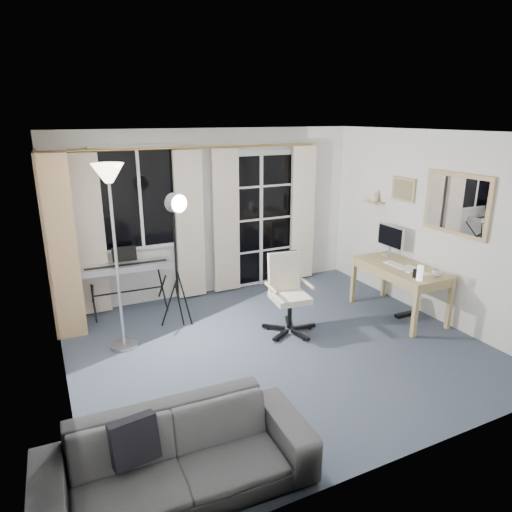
{
  "coord_description": "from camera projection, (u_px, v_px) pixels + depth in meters",
  "views": [
    {
      "loc": [
        -2.29,
        -4.15,
        2.56
      ],
      "look_at": [
        -0.1,
        0.35,
        1.02
      ],
      "focal_mm": 32.0,
      "sensor_mm": 36.0,
      "label": 1
    }
  ],
  "objects": [
    {
      "name": "window",
      "position": [
        140.0,
        199.0,
        6.09
      ],
      "size": [
        1.2,
        0.08,
        1.4
      ],
      "color": "white",
      "rests_on": "floor"
    },
    {
      "name": "mug",
      "position": [
        437.0,
        272.0,
        5.54
      ],
      "size": [
        0.11,
        0.09,
        0.11
      ],
      "primitive_type": "imported",
      "rotation": [
        0.0,
        0.0,
        -0.01
      ],
      "color": "silver",
      "rests_on": "desk"
    },
    {
      "name": "floor",
      "position": [
        277.0,
        348.0,
        5.28
      ],
      "size": [
        4.5,
        4.0,
        0.02
      ],
      "primitive_type": "cube",
      "color": "#353D4D",
      "rests_on": "ground"
    },
    {
      "name": "wall_mirror",
      "position": [
        456.0,
        204.0,
        5.45
      ],
      "size": [
        0.04,
        0.94,
        0.74
      ],
      "color": "tan",
      "rests_on": "floor"
    },
    {
      "name": "curtains",
      "position": [
        207.0,
        223.0,
        6.51
      ],
      "size": [
        3.6,
        0.07,
        2.13
      ],
      "color": "gold",
      "rests_on": "floor"
    },
    {
      "name": "monitor",
      "position": [
        391.0,
        237.0,
        6.34
      ],
      "size": [
        0.16,
        0.49,
        0.43
      ],
      "rotation": [
        0.0,
        0.0,
        -0.01
      ],
      "color": "silver",
      "rests_on": "desk"
    },
    {
      "name": "studio_light",
      "position": [
        176.0,
        219.0,
        5.39
      ],
      "size": [
        0.4,
        0.4,
        1.73
      ],
      "rotation": [
        0.0,
        0.0,
        0.41
      ],
      "color": "black",
      "rests_on": "floor"
    },
    {
      "name": "framed_print",
      "position": [
        404.0,
        189.0,
        6.21
      ],
      "size": [
        0.03,
        0.42,
        0.32
      ],
      "color": "tan",
      "rests_on": "floor"
    },
    {
      "name": "french_door",
      "position": [
        260.0,
        220.0,
        6.98
      ],
      "size": [
        1.32,
        0.09,
        2.11
      ],
      "color": "white",
      "rests_on": "floor"
    },
    {
      "name": "sofa",
      "position": [
        177.0,
        446.0,
        3.15
      ],
      "size": [
        1.92,
        0.63,
        0.74
      ],
      "rotation": [
        0.0,
        0.0,
        -0.04
      ],
      "color": "#343336",
      "rests_on": "floor"
    },
    {
      "name": "bookshelf",
      "position": [
        58.0,
        245.0,
        5.61
      ],
      "size": [
        0.38,
        1.03,
        2.18
      ],
      "rotation": [
        0.0,
        0.0,
        -0.04
      ],
      "color": "tan",
      "rests_on": "floor"
    },
    {
      "name": "office_chair",
      "position": [
        287.0,
        286.0,
        5.57
      ],
      "size": [
        0.66,
        0.67,
        0.97
      ],
      "rotation": [
        0.0,
        0.0,
        -0.12
      ],
      "color": "black",
      "rests_on": "floor"
    },
    {
      "name": "wall_shelf",
      "position": [
        374.0,
        198.0,
        6.67
      ],
      "size": [
        0.16,
        0.3,
        0.18
      ],
      "color": "tan",
      "rests_on": "floor"
    },
    {
      "name": "desk",
      "position": [
        400.0,
        272.0,
        5.97
      ],
      "size": [
        0.65,
        1.28,
        0.68
      ],
      "rotation": [
        0.0,
        0.0,
        -0.01
      ],
      "color": "#9F8451",
      "rests_on": "floor"
    },
    {
      "name": "desk_clutter",
      "position": [
        408.0,
        283.0,
        5.78
      ],
      "size": [
        0.41,
        0.77,
        0.86
      ],
      "rotation": [
        0.0,
        0.0,
        -0.01
      ],
      "color": "white",
      "rests_on": "desk"
    },
    {
      "name": "keyboard_piano",
      "position": [
        126.0,
        268.0,
        5.99
      ],
      "size": [
        1.19,
        0.6,
        0.85
      ],
      "rotation": [
        0.0,
        0.0,
        -0.04
      ],
      "color": "black",
      "rests_on": "floor"
    },
    {
      "name": "torchiere_lamp",
      "position": [
        111.0,
        203.0,
        4.8
      ],
      "size": [
        0.36,
        0.36,
        2.09
      ],
      "rotation": [
        0.0,
        0.0,
        0.08
      ],
      "color": "#B2B2B7",
      "rests_on": "floor"
    }
  ]
}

